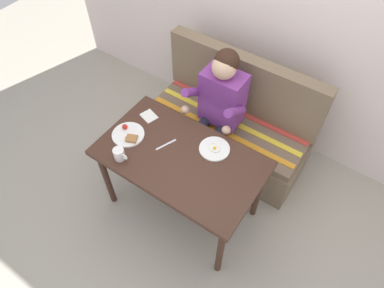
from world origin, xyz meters
name	(u,v)px	position (x,y,z in m)	size (l,w,h in m)	color
ground_plane	(182,206)	(0.00, 0.00, 0.00)	(8.00, 8.00, 0.00)	#A39C8B
back_wall	(273,4)	(0.00, 1.27, 1.30)	(4.40, 0.10, 2.60)	silver
table	(180,163)	(0.00, 0.00, 0.65)	(1.20, 0.70, 0.73)	#3F251A
couch	(230,127)	(0.00, 0.76, 0.33)	(1.44, 0.56, 1.00)	#75624A
person	(218,104)	(-0.05, 0.59, 0.74)	(0.45, 0.61, 1.21)	#7A358A
plate_breakfast	(128,135)	(-0.43, -0.06, 0.74)	(0.24, 0.24, 0.05)	white
plate_eggs	(214,149)	(0.17, 0.19, 0.74)	(0.22, 0.22, 0.04)	white
coffee_mug	(119,154)	(-0.35, -0.25, 0.78)	(0.12, 0.08, 0.09)	white
napkin	(149,116)	(-0.43, 0.18, 0.73)	(0.12, 0.10, 0.01)	silver
fork	(166,145)	(-0.15, 0.03, 0.73)	(0.01, 0.17, 0.01)	silver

